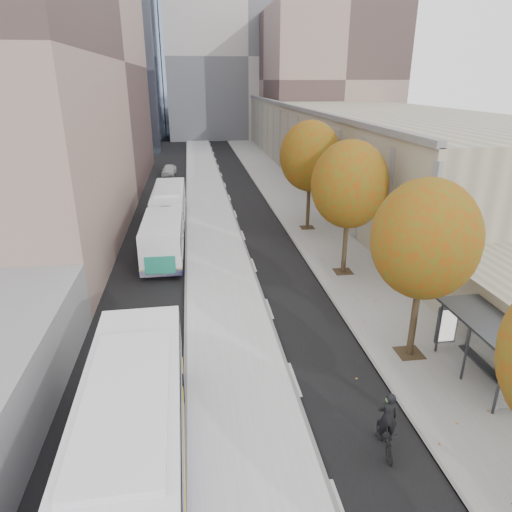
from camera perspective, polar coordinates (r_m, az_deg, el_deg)
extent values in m
cube|color=#BCBCBC|center=(39.27, -5.70, 4.85)|extent=(4.25, 150.00, 0.15)
cube|color=gray|center=(40.36, 5.76, 5.24)|extent=(4.75, 150.00, 0.08)
cube|color=gray|center=(70.19, 9.55, 15.15)|extent=(18.00, 92.00, 8.00)
cube|color=#ACA29C|center=(99.40, -1.66, 23.46)|extent=(30.00, 18.00, 30.00)
cube|color=#383A3F|center=(19.37, 27.10, -7.37)|extent=(1.90, 4.40, 0.10)
cylinder|color=#383A3F|center=(18.26, 28.08, -14.04)|extent=(0.10, 0.10, 2.40)
cube|color=silver|center=(20.34, 28.21, -10.18)|extent=(0.04, 4.00, 2.10)
cylinder|color=#322417|center=(20.30, 19.12, -7.55)|extent=(0.28, 0.28, 3.24)
sphere|color=#335C17|center=(18.92, 20.40, 1.98)|extent=(4.20, 4.20, 4.20)
cylinder|color=#322417|center=(27.82, 11.05, 1.27)|extent=(0.28, 0.28, 3.38)
sphere|color=#335C17|center=(26.81, 11.61, 8.75)|extent=(4.40, 4.40, 4.40)
cylinder|color=#322417|center=(36.03, 6.53, 6.22)|extent=(0.28, 0.28, 3.51)
sphere|color=#335C17|center=(35.24, 6.80, 12.30)|extent=(4.60, 4.60, 4.60)
cube|color=silver|center=(34.66, -11.06, 4.60)|extent=(2.57, 16.73, 2.79)
cube|color=black|center=(34.52, -11.12, 5.41)|extent=(2.62, 16.07, 0.97)
cube|color=#208269|center=(26.90, -11.72, -1.08)|extent=(1.76, 0.08, 1.08)
imported|color=black|center=(16.00, 15.82, -21.00)|extent=(0.69, 1.78, 1.04)
imported|color=black|center=(15.47, 16.13, -18.73)|extent=(0.68, 0.49, 1.75)
sphere|color=#618548|center=(15.07, 16.39, -16.80)|extent=(0.27, 0.27, 0.27)
imported|color=silver|center=(58.28, -10.83, 10.53)|extent=(1.90, 3.90, 1.28)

